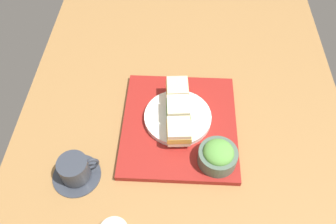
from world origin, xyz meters
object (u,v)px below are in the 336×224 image
sandwich_middle (178,110)px  salad_bowl (218,155)px  sandwich_plate (178,117)px  coffee_cup (75,170)px  sandwich_near (179,131)px  sandwich_far (177,91)px

sandwich_middle → salad_bowl: (-13.80, -11.07, -1.34)cm
sandwich_plate → coffee_cup: bearing=125.6°
sandwich_near → sandwich_middle: 7.34cm
coffee_cup → sandwich_middle: bearing=-54.4°
sandwich_near → sandwich_far: sandwich_far is taller
sandwich_plate → sandwich_middle: bearing=128.7°
sandwich_near → sandwich_middle: size_ratio=0.98×
sandwich_far → salad_bowl: sandwich_far is taller
sandwich_far → salad_bowl: size_ratio=0.74×
sandwich_plate → salad_bowl: (-13.80, -11.07, 2.30)cm
sandwich_near → coffee_cup: (-11.74, 27.05, -2.81)cm
sandwich_near → salad_bowl: salad_bowl is taller
sandwich_plate → sandwich_near: (-7.33, -0.42, 3.36)cm
coffee_cup → sandwich_far: bearing=-44.8°
coffee_cup → salad_bowl: bearing=-82.0°
salad_bowl → sandwich_plate: bearing=38.7°
sandwich_far → salad_bowl: 24.09cm
sandwich_plate → sandwich_middle: sandwich_middle is taller
sandwich_plate → sandwich_near: bearing=-176.7°
sandwich_middle → coffee_cup: size_ratio=0.59×
sandwich_near → salad_bowl: (-6.48, -10.65, -1.05)cm
sandwich_middle → salad_bowl: sandwich_middle is taller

